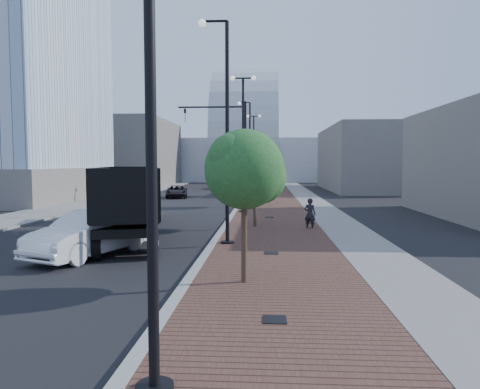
# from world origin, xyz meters

# --- Properties ---
(ground) EXTENTS (220.00, 220.00, 0.00)m
(ground) POSITION_xyz_m (0.00, 0.00, 0.00)
(ground) COLOR black
(sidewalk) EXTENTS (7.00, 140.00, 0.12)m
(sidewalk) POSITION_xyz_m (3.50, 40.00, 0.06)
(sidewalk) COLOR #4C2D23
(sidewalk) RESTS_ON ground
(concrete_strip) EXTENTS (2.40, 140.00, 0.13)m
(concrete_strip) POSITION_xyz_m (6.20, 40.00, 0.07)
(concrete_strip) COLOR slate
(concrete_strip) RESTS_ON ground
(curb) EXTENTS (0.30, 140.00, 0.14)m
(curb) POSITION_xyz_m (0.00, 40.00, 0.07)
(curb) COLOR gray
(curb) RESTS_ON ground
(west_sidewalk) EXTENTS (4.00, 140.00, 0.12)m
(west_sidewalk) POSITION_xyz_m (-13.00, 40.00, 0.06)
(west_sidewalk) COLOR slate
(west_sidewalk) RESTS_ON ground
(dump_truck) EXTENTS (5.81, 13.46, 3.25)m
(dump_truck) POSITION_xyz_m (-4.80, 14.39, 1.37)
(dump_truck) COLOR black
(dump_truck) RESTS_ON ground
(white_sedan) EXTENTS (3.47, 5.41, 1.68)m
(white_sedan) POSITION_xyz_m (-4.26, 7.67, 0.84)
(white_sedan) COLOR white
(white_sedan) RESTS_ON ground
(dark_car_mid) EXTENTS (2.75, 4.70, 1.23)m
(dark_car_mid) POSITION_xyz_m (-6.78, 35.65, 0.61)
(dark_car_mid) COLOR black
(dark_car_mid) RESTS_ON ground
(dark_car_far) EXTENTS (2.46, 5.23, 1.48)m
(dark_car_far) POSITION_xyz_m (-3.56, 50.70, 0.74)
(dark_car_far) COLOR black
(dark_car_far) RESTS_ON ground
(pedestrian) EXTENTS (0.71, 0.60, 1.64)m
(pedestrian) POSITION_xyz_m (4.43, 14.64, 0.82)
(pedestrian) COLOR black
(pedestrian) RESTS_ON ground
(streetlight_0) EXTENTS (1.72, 0.56, 9.28)m
(streetlight_0) POSITION_xyz_m (0.60, -2.00, 4.82)
(streetlight_0) COLOR black
(streetlight_0) RESTS_ON ground
(streetlight_1) EXTENTS (1.44, 0.56, 9.21)m
(streetlight_1) POSITION_xyz_m (0.49, 10.00, 4.34)
(streetlight_1) COLOR black
(streetlight_1) RESTS_ON ground
(streetlight_2) EXTENTS (1.72, 0.56, 9.28)m
(streetlight_2) POSITION_xyz_m (0.60, 22.00, 4.82)
(streetlight_2) COLOR black
(streetlight_2) RESTS_ON ground
(streetlight_3) EXTENTS (1.44, 0.56, 9.21)m
(streetlight_3) POSITION_xyz_m (0.49, 34.00, 4.34)
(streetlight_3) COLOR black
(streetlight_3) RESTS_ON ground
(streetlight_4) EXTENTS (1.72, 0.56, 9.28)m
(streetlight_4) POSITION_xyz_m (0.60, 46.00, 4.82)
(streetlight_4) COLOR black
(streetlight_4) RESTS_ON ground
(traffic_mast) EXTENTS (5.09, 0.20, 8.00)m
(traffic_mast) POSITION_xyz_m (-0.30, 25.00, 4.98)
(traffic_mast) COLOR black
(traffic_mast) RESTS_ON ground
(tree_0) EXTENTS (2.28, 2.21, 4.36)m
(tree_0) POSITION_xyz_m (1.65, 4.02, 3.24)
(tree_0) COLOR #382619
(tree_0) RESTS_ON ground
(tree_1) EXTENTS (2.38, 2.33, 4.64)m
(tree_1) POSITION_xyz_m (1.65, 15.02, 3.46)
(tree_1) COLOR #382619
(tree_1) RESTS_ON ground
(tree_2) EXTENTS (2.37, 2.32, 4.71)m
(tree_2) POSITION_xyz_m (1.65, 27.02, 3.54)
(tree_2) COLOR #382619
(tree_2) RESTS_ON ground
(tree_3) EXTENTS (2.40, 2.36, 5.09)m
(tree_3) POSITION_xyz_m (1.65, 39.02, 3.90)
(tree_3) COLOR #382619
(tree_3) RESTS_ON ground
(convention_center) EXTENTS (50.00, 30.00, 50.00)m
(convention_center) POSITION_xyz_m (-2.00, 85.00, 6.00)
(convention_center) COLOR #A8ADB2
(convention_center) RESTS_ON ground
(commercial_block_nw) EXTENTS (14.00, 20.00, 10.00)m
(commercial_block_nw) POSITION_xyz_m (-20.00, 60.00, 5.00)
(commercial_block_nw) COLOR #615C57
(commercial_block_nw) RESTS_ON ground
(commercial_block_ne) EXTENTS (12.00, 22.00, 8.00)m
(commercial_block_ne) POSITION_xyz_m (16.00, 50.00, 4.00)
(commercial_block_ne) COLOR #67625D
(commercial_block_ne) RESTS_ON ground
(utility_cover_0) EXTENTS (0.50, 0.50, 0.02)m
(utility_cover_0) POSITION_xyz_m (2.40, 1.00, 0.13)
(utility_cover_0) COLOR black
(utility_cover_0) RESTS_ON sidewalk
(utility_cover_1) EXTENTS (0.50, 0.50, 0.02)m
(utility_cover_1) POSITION_xyz_m (2.40, 8.00, 0.13)
(utility_cover_1) COLOR black
(utility_cover_1) RESTS_ON sidewalk
(utility_cover_2) EXTENTS (0.50, 0.50, 0.02)m
(utility_cover_2) POSITION_xyz_m (2.40, 19.00, 0.13)
(utility_cover_2) COLOR black
(utility_cover_2) RESTS_ON sidewalk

